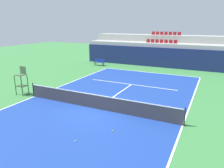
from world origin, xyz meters
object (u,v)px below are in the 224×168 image
tennis_net (96,102)px  umpire_chair (22,80)px  tennis_ball_0 (113,131)px  tennis_ball_1 (75,141)px  player_bench (100,62)px

tennis_net → umpire_chair: umpire_chair is taller
umpire_chair → tennis_ball_0: (8.99, -2.31, -1.14)m
tennis_ball_1 → player_bench: bearing=115.9°
tennis_ball_0 → tennis_ball_1: 2.02m
tennis_net → umpire_chair: (-6.70, 0.06, 0.68)m
tennis_net → player_bench: 14.97m
tennis_ball_0 → tennis_net: bearing=135.5°
player_bench → tennis_ball_1: 18.99m
umpire_chair → player_bench: 13.12m
tennis_net → tennis_ball_0: size_ratio=167.88×
tennis_net → player_bench: size_ratio=7.39×
tennis_ball_0 → tennis_ball_1: same height
tennis_ball_0 → player_bench: bearing=121.5°
tennis_ball_0 → tennis_ball_1: bearing=-124.5°
player_bench → tennis_ball_0: size_ratio=22.73×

